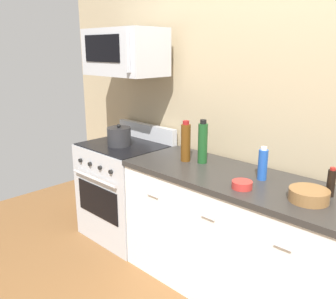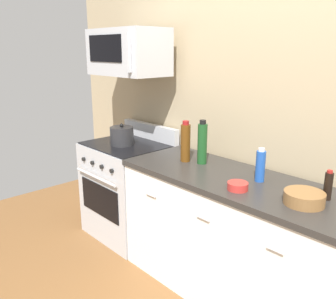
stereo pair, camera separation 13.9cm
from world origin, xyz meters
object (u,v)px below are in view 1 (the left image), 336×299
at_px(bottle_wine_green, 203,143).
at_px(range_oven, 126,189).
at_px(microwave, 125,52).
at_px(bowl_red_small, 242,184).
at_px(bowl_wooden_salad, 309,195).
at_px(bottle_wine_amber, 186,142).
at_px(stockpot, 119,136).
at_px(bottle_soy_sauce_dark, 331,183).
at_px(bottle_soda_blue, 263,164).

bearing_deg(bottle_wine_green, range_oven, -175.15).
height_order(microwave, bottle_wine_green, microwave).
height_order(bottle_wine_green, bowl_red_small, bottle_wine_green).
xyz_separation_m(bottle_wine_green, bowl_red_small, (0.52, -0.24, -0.14)).
xyz_separation_m(microwave, bowl_wooden_salad, (1.78, -0.11, -0.79)).
relative_size(range_oven, bowl_red_small, 8.11).
xyz_separation_m(bottle_wine_amber, stockpot, (-0.74, -0.07, -0.07)).
relative_size(range_oven, microwave, 1.44).
bearing_deg(range_oven, bottle_soy_sauce_dark, 2.98).
distance_m(range_oven, bottle_wine_green, 1.07).
distance_m(bottle_soda_blue, bowl_red_small, 0.25).
distance_m(bottle_soy_sauce_dark, bowl_wooden_salad, 0.18).
height_order(range_oven, bottle_wine_green, bottle_wine_green).
distance_m(bottle_soda_blue, stockpot, 1.40).
height_order(bottle_soy_sauce_dark, bowl_wooden_salad, bottle_soy_sauce_dark).
height_order(range_oven, stockpot, stockpot).
relative_size(microwave, bowl_wooden_salad, 3.24).
height_order(bottle_soy_sauce_dark, bowl_red_small, bottle_soy_sauce_dark).
bearing_deg(range_oven, bowl_wooden_salad, -2.14).
xyz_separation_m(microwave, bottle_soda_blue, (1.40, 0.02, -0.72)).
distance_m(microwave, bottle_soy_sauce_dark, 1.98).
relative_size(range_oven, bottle_soy_sauce_dark, 5.89).
bearing_deg(bottle_soda_blue, bowl_wooden_salad, -19.14).
height_order(microwave, bottle_soda_blue, microwave).
bearing_deg(bottle_soy_sauce_dark, bottle_soda_blue, -176.11).
relative_size(bottle_soda_blue, stockpot, 1.07).
bearing_deg(bottle_soy_sauce_dark, range_oven, -177.02).
bearing_deg(bottle_wine_green, bowl_red_small, -24.99).
bearing_deg(bottle_wine_amber, microwave, 178.10).
bearing_deg(range_oven, microwave, 89.71).
bearing_deg(bottle_soy_sauce_dark, bottle_wine_amber, -176.05).
relative_size(bottle_soda_blue, bottle_wine_green, 0.67).
bearing_deg(range_oven, bottle_wine_green, 4.85).
distance_m(range_oven, bowl_wooden_salad, 1.84).
height_order(range_oven, bottle_wine_amber, bottle_wine_amber).
relative_size(microwave, stockpot, 3.45).
height_order(microwave, bowl_wooden_salad, microwave).
xyz_separation_m(bowl_wooden_salad, stockpot, (-1.78, 0.01, 0.05)).
height_order(bottle_soda_blue, stockpot, bottle_soda_blue).
height_order(bottle_wine_green, bowl_wooden_salad, bottle_wine_green).
relative_size(bottle_wine_amber, bottle_soda_blue, 1.41).
bearing_deg(bottle_wine_green, stockpot, -171.69).
distance_m(microwave, bowl_wooden_salad, 1.95).
distance_m(bowl_wooden_salad, stockpot, 1.78).
xyz_separation_m(bowl_wooden_salad, bowl_red_small, (-0.39, -0.10, -0.01)).
xyz_separation_m(bottle_wine_amber, bottle_wine_green, (0.13, 0.05, 0.01)).
bearing_deg(bowl_wooden_salad, bottle_wine_amber, 175.21).
relative_size(bottle_wine_amber, bowl_wooden_salad, 1.41).
distance_m(microwave, bottle_wine_green, 1.10).
xyz_separation_m(microwave, bottle_soy_sauce_dark, (1.84, 0.05, -0.74)).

